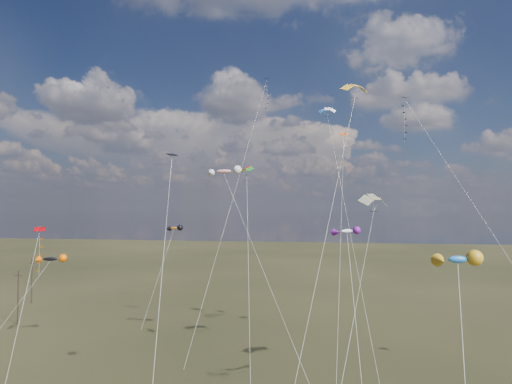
% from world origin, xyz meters
% --- Properties ---
extents(utility_pole_near, '(1.40, 0.20, 8.00)m').
position_xyz_m(utility_pole_near, '(-38.00, 30.00, 4.09)').
color(utility_pole_near, black).
rests_on(utility_pole_near, ground).
extents(utility_pole_far, '(1.40, 0.20, 8.00)m').
position_xyz_m(utility_pole_far, '(-46.00, 44.00, 4.09)').
color(utility_pole_far, black).
rests_on(utility_pole_far, ground).
extents(diamond_black_high, '(14.07, 17.17, 30.57)m').
position_xyz_m(diamond_black_high, '(17.48, 23.78, 26.07)').
color(diamond_black_high, black).
rests_on(diamond_black_high, ground).
extents(diamond_navy_tall, '(6.45, 21.05, 36.91)m').
position_xyz_m(diamond_navy_tall, '(-2.05, 34.83, 31.78)').
color(diamond_navy_tall, '#100C53').
rests_on(diamond_navy_tall, ground).
extents(diamond_black_mid, '(5.40, 17.62, 22.21)m').
position_xyz_m(diamond_black_mid, '(-4.63, 3.45, 16.07)').
color(diamond_black_mid, black).
rests_on(diamond_black_mid, ground).
extents(diamond_red_low, '(3.49, 9.71, 15.52)m').
position_xyz_m(diamond_red_low, '(-17.68, 5.95, 12.77)').
color(diamond_red_low, '#C50007').
rests_on(diamond_red_low, ground).
extents(diamond_orange_center, '(1.78, 18.66, 27.22)m').
position_xyz_m(diamond_orange_center, '(9.33, 25.09, 19.81)').
color(diamond_orange_center, '#EF4D0D').
rests_on(diamond_orange_center, ground).
extents(parafoil_yellow, '(7.62, 20.65, 30.92)m').
position_xyz_m(parafoil_yellow, '(10.60, 17.85, 30.10)').
color(parafoil_yellow, gold).
rests_on(parafoil_yellow, ground).
extents(parafoil_blue_white, '(6.24, 16.16, 30.81)m').
position_xyz_m(parafoil_blue_white, '(7.57, 28.95, 30.01)').
color(parafoil_blue_white, blue).
rests_on(parafoil_blue_white, ground).
extents(parafoil_striped, '(5.98, 14.67, 19.15)m').
position_xyz_m(parafoil_striped, '(12.22, 15.16, 18.32)').
color(parafoil_striped, gold).
rests_on(parafoil_striped, ground).
extents(parafoil_tricolor, '(4.15, 14.75, 22.33)m').
position_xyz_m(parafoil_tricolor, '(-1.31, 19.46, 21.66)').
color(parafoil_tricolor, yellow).
rests_on(parafoil_tricolor, ground).
extents(novelty_black_orange, '(5.93, 8.29, 11.12)m').
position_xyz_m(novelty_black_orange, '(-28.64, 23.82, 10.51)').
color(novelty_black_orange, black).
rests_on(novelty_black_orange, ground).
extents(novelty_orange_black, '(3.51, 8.14, 14.60)m').
position_xyz_m(novelty_orange_black, '(-16.58, 37.45, 14.03)').
color(novelty_orange_black, '#C0620D').
rests_on(novelty_orange_black, ground).
extents(novelty_white_purple, '(2.39, 14.27, 15.60)m').
position_xyz_m(novelty_white_purple, '(9.54, 9.85, 15.15)').
color(novelty_white_purple, white).
rests_on(novelty_white_purple, ground).
extents(novelty_redwhite_stripe, '(14.36, 15.80, 22.52)m').
position_xyz_m(novelty_redwhite_stripe, '(-5.31, 24.79, 21.82)').
color(novelty_redwhite_stripe, red).
rests_on(novelty_redwhite_stripe, ground).
extents(novelty_blue_yellow, '(3.04, 11.42, 15.02)m').
position_xyz_m(novelty_blue_yellow, '(15.03, -4.86, 14.44)').
color(novelty_blue_yellow, blue).
rests_on(novelty_blue_yellow, ground).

